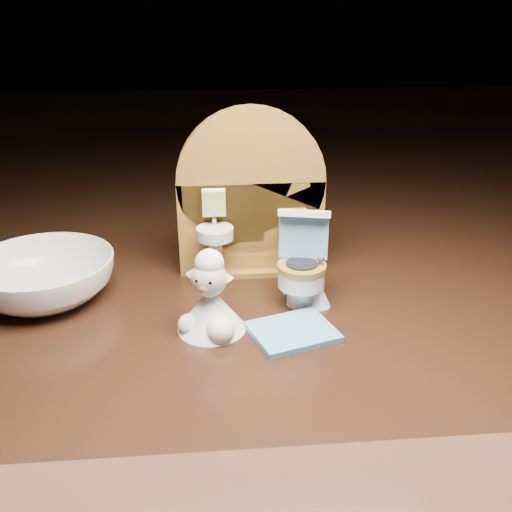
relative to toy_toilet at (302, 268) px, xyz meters
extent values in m
cube|color=#33190E|center=(-0.04, -0.01, -0.08)|extent=(2.50, 2.50, 0.10)
cube|color=#A06C26|center=(-0.04, 0.06, 0.01)|extent=(0.13, 0.02, 0.09)
cylinder|color=#A06C26|center=(-0.04, 0.06, 0.06)|extent=(0.13, 0.02, 0.13)
cube|color=#A06C26|center=(-0.04, 0.06, -0.03)|extent=(0.05, 0.04, 0.01)
cylinder|color=white|center=(-0.07, 0.04, -0.01)|extent=(0.01, 0.01, 0.04)
cylinder|color=white|center=(-0.07, 0.04, 0.02)|extent=(0.03, 0.03, 0.01)
cylinder|color=silver|center=(-0.07, 0.05, 0.03)|extent=(0.00, 0.00, 0.01)
cube|color=#B1D366|center=(-0.07, 0.05, 0.04)|extent=(0.02, 0.01, 0.02)
cube|color=#A06C26|center=(0.00, 0.05, 0.02)|extent=(0.02, 0.01, 0.02)
cylinder|color=tan|center=(0.00, 0.04, 0.02)|extent=(0.02, 0.02, 0.02)
cylinder|color=white|center=(0.00, -0.01, -0.02)|extent=(0.02, 0.02, 0.02)
cylinder|color=white|center=(0.00, -0.01, 0.00)|extent=(0.04, 0.04, 0.02)
cylinder|color=olive|center=(0.00, -0.01, 0.01)|extent=(0.04, 0.04, 0.00)
cube|color=white|center=(0.00, 0.01, -0.01)|extent=(0.03, 0.02, 0.05)
cube|color=#6297C4|center=(0.00, 0.01, 0.03)|extent=(0.04, 0.02, 0.04)
cube|color=white|center=(0.00, 0.00, 0.05)|extent=(0.04, 0.02, 0.01)
cylinder|color=#8EC026|center=(0.01, 0.01, 0.02)|extent=(0.01, 0.01, 0.01)
cube|color=#6297C4|center=(-0.02, -0.05, -0.03)|extent=(0.07, 0.07, 0.00)
cone|color=white|center=(0.01, -0.01, -0.02)|extent=(0.02, 0.02, 0.02)
cylinder|color=#59595B|center=(0.01, -0.01, 0.00)|extent=(0.00, 0.00, 0.03)
sphere|color=#59595B|center=(0.01, -0.01, 0.01)|extent=(0.01, 0.01, 0.01)
cone|color=white|center=(-0.08, -0.04, -0.01)|extent=(0.05, 0.05, 0.03)
sphere|color=white|center=(-0.07, -0.06, -0.02)|extent=(0.02, 0.02, 0.02)
sphere|color=white|center=(-0.09, -0.05, -0.02)|extent=(0.02, 0.02, 0.02)
sphere|color=beige|center=(-0.08, -0.04, 0.01)|extent=(0.03, 0.03, 0.03)
sphere|color=tan|center=(-0.08, -0.05, 0.01)|extent=(0.01, 0.01, 0.01)
sphere|color=white|center=(-0.08, -0.04, 0.03)|extent=(0.02, 0.02, 0.02)
cone|color=beige|center=(-0.09, -0.04, 0.02)|extent=(0.01, 0.01, 0.01)
cone|color=beige|center=(-0.06, -0.04, 0.02)|extent=(0.01, 0.01, 0.01)
sphere|color=black|center=(-0.08, -0.05, 0.02)|extent=(0.00, 0.00, 0.00)
sphere|color=black|center=(-0.08, -0.05, 0.02)|extent=(0.00, 0.00, 0.00)
imported|color=white|center=(-0.21, 0.02, -0.01)|extent=(0.15, 0.15, 0.04)
camera|label=1|loc=(-0.08, -0.42, 0.20)|focal=40.00mm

